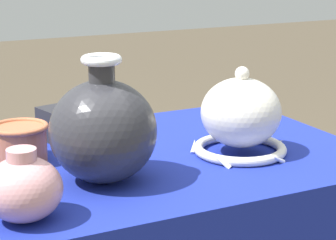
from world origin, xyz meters
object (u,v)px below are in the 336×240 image
Objects in this scene: vase_dome_bell at (241,118)px; jar_round_rose at (24,188)px; mosaic_tile_box at (75,122)px; cup_wide_terracotta at (20,142)px; bowl_shallow_ochre at (227,109)px; vase_tall_bulbous at (103,130)px.

jar_round_rose is at bearing -164.62° from vase_dome_bell.
cup_wide_terracotta reaches higher than mosaic_tile_box.
cup_wide_terracotta is 1.15× the size of bowl_shallow_ochre.
mosaic_tile_box is at bearing 178.29° from bowl_shallow_ochre.
vase_dome_bell is at bearing 4.67° from vase_tall_bulbous.
cup_wide_terracotta is at bearing 160.15° from vase_dome_bell.
jar_round_rose is (-0.20, -0.12, -0.05)m from vase_tall_bulbous.
jar_round_rose reaches higher than cup_wide_terracotta.
jar_round_rose reaches higher than mosaic_tile_box.
jar_round_rose is at bearing -132.65° from mosaic_tile_box.
vase_tall_bulbous is at bearing -58.37° from cup_wide_terracotta.
cup_wide_terracotta is (-0.12, 0.20, -0.06)m from vase_tall_bulbous.
cup_wide_terracotta reaches higher than bowl_shallow_ochre.
vase_dome_bell is 0.42m from mosaic_tile_box.
bowl_shallow_ochre is 0.81× the size of jar_round_rose.
bowl_shallow_ochre is (0.43, -0.01, -0.01)m from mosaic_tile_box.
vase_tall_bulbous reaches higher than jar_round_rose.
bowl_shallow_ochre is at bearing 32.04° from jar_round_rose.
cup_wide_terracotta is at bearing 121.63° from vase_tall_bulbous.
vase_dome_bell is at bearing 15.38° from jar_round_rose.
vase_tall_bulbous reaches higher than bowl_shallow_ochre.
vase_tall_bulbous is 0.24m from jar_round_rose.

